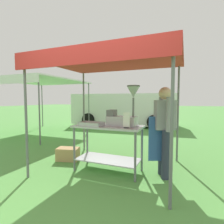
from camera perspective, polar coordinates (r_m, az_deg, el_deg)
name	(u,v)px	position (r m, az deg, el deg)	size (l,w,h in m)	color
ground_plane	(155,130)	(8.47, 13.49, -5.58)	(70.00, 70.00, 0.00)	#519342
stall_canopy	(110,64)	(3.54, -0.65, 15.23)	(2.63, 2.12, 2.17)	slate
donut_cart	(108,139)	(3.46, -1.28, -8.50)	(1.31, 0.60, 0.89)	#B7B7BC
donut_tray	(91,125)	(3.43, -6.61, -4.01)	(0.44, 0.27, 0.07)	#B7B7BC
donut_fryer	(124,113)	(3.37, 3.93, -0.17)	(0.62, 0.28, 0.76)	#B7B7BC
menu_sign	(126,121)	(3.12, 4.66, -2.97)	(0.13, 0.05, 0.28)	black
vendor	(164,127)	(3.31, 16.35, -4.62)	(0.46, 0.52, 1.61)	#2D3347
supply_crate	(68,154)	(4.31, -13.95, -12.96)	(0.54, 0.39, 0.29)	tan
van_white	(124,109)	(9.74, 3.75, 0.95)	(5.59, 2.48, 1.69)	white
neighbour_tent	(39,82)	(7.83, -22.25, 8.99)	(2.96, 3.19, 2.18)	slate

